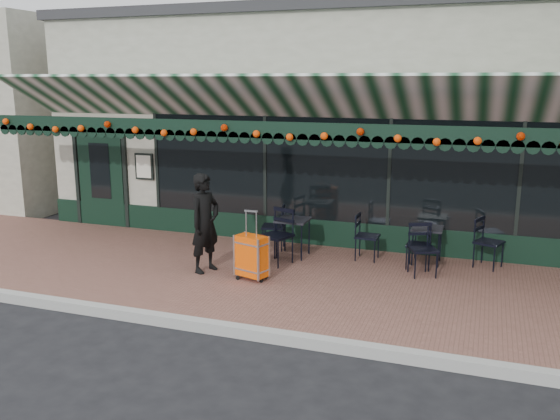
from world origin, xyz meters
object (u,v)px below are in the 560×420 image
(chair_b_right, at_px, (367,237))
(chair_b_front, at_px, (276,236))
(suitcase, at_px, (252,257))
(chair_a_right, at_px, (489,243))
(chair_b_left, at_px, (273,227))
(cafe_table_a, at_px, (427,231))
(chair_a_left, at_px, (418,245))
(cafe_table_b, at_px, (293,223))
(woman, at_px, (205,223))
(chair_a_front, at_px, (423,250))

(chair_b_right, xyz_separation_m, chair_b_front, (-1.43, -0.76, 0.07))
(suitcase, xyz_separation_m, chair_a_right, (3.55, 1.91, 0.05))
(chair_b_left, bearing_deg, chair_a_right, 79.94)
(suitcase, relative_size, chair_b_right, 1.35)
(suitcase, xyz_separation_m, chair_b_front, (0.09, 0.92, 0.11))
(chair_a_right, bearing_deg, cafe_table_a, 117.69)
(chair_a_left, bearing_deg, cafe_table_b, -85.76)
(woman, xyz_separation_m, chair_b_left, (0.61, 1.60, -0.39))
(suitcase, bearing_deg, chair_a_right, 46.08)
(cafe_table_a, relative_size, chair_b_right, 0.77)
(woman, xyz_separation_m, chair_b_right, (2.40, 1.53, -0.41))
(cafe_table_b, distance_m, chair_a_left, 2.22)
(cafe_table_b, bearing_deg, suitcase, -98.68)
(chair_a_left, height_order, chair_b_left, chair_b_left)
(woman, distance_m, cafe_table_a, 3.80)
(cafe_table_a, bearing_deg, suitcase, -144.58)
(cafe_table_a, xyz_separation_m, chair_b_front, (-2.45, -0.89, -0.09))
(woman, bearing_deg, chair_a_front, -56.15)
(suitcase, height_order, cafe_table_b, suitcase)
(chair_a_front, relative_size, chair_b_right, 1.04)
(chair_a_front, bearing_deg, chair_a_right, 13.75)
(cafe_table_b, xyz_separation_m, chair_b_right, (1.30, 0.24, -0.21))
(woman, distance_m, chair_a_right, 4.78)
(woman, height_order, cafe_table_a, woman)
(chair_b_right, bearing_deg, chair_a_front, -118.20)
(suitcase, distance_m, cafe_table_a, 3.12)
(cafe_table_a, bearing_deg, chair_a_right, 5.86)
(chair_a_right, distance_m, chair_b_right, 2.04)
(chair_a_right, height_order, chair_b_front, chair_b_front)
(cafe_table_a, distance_m, chair_a_right, 1.03)
(chair_b_front, bearing_deg, chair_a_left, 32.59)
(cafe_table_b, bearing_deg, woman, -130.26)
(chair_a_right, distance_m, chair_b_front, 3.60)
(chair_a_left, distance_m, chair_b_front, 2.41)
(chair_a_left, relative_size, chair_b_front, 0.81)
(woman, distance_m, chair_a_front, 3.57)
(suitcase, height_order, chair_a_front, suitcase)
(suitcase, xyz_separation_m, chair_a_front, (2.54, 1.11, 0.05))
(cafe_table_a, xyz_separation_m, cafe_table_b, (-2.32, -0.37, 0.04))
(woman, xyz_separation_m, chair_a_front, (3.42, 0.96, -0.39))
(woman, distance_m, suitcase, 0.99)
(suitcase, relative_size, chair_a_front, 1.30)
(cafe_table_b, bearing_deg, chair_a_left, 0.83)
(chair_b_front, bearing_deg, suitcase, -76.17)
(chair_a_front, bearing_deg, cafe_table_b, 147.08)
(chair_a_left, height_order, chair_a_front, chair_a_front)
(cafe_table_a, relative_size, chair_a_right, 0.74)
(suitcase, height_order, chair_b_front, suitcase)
(cafe_table_b, relative_size, chair_b_front, 0.71)
(cafe_table_b, bearing_deg, cafe_table_a, 8.99)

